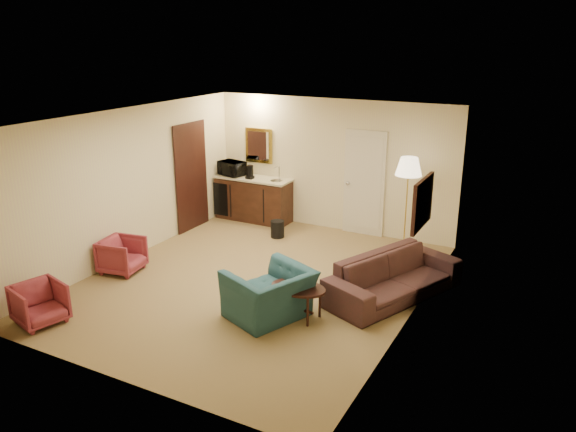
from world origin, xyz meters
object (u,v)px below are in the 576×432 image
(sofa, at_px, (394,270))
(coffee_table, at_px, (298,302))
(waste_bin, at_px, (277,229))
(microwave, at_px, (232,167))
(wetbar_cabinet, at_px, (254,199))
(floor_lamp, at_px, (406,205))
(rose_chair_far, at_px, (39,302))
(rose_chair_near, at_px, (122,254))
(coffee_maker, at_px, (250,172))
(teal_armchair, at_px, (269,286))

(sofa, height_order, coffee_table, sofa)
(coffee_table, distance_m, waste_bin, 3.25)
(coffee_table, bearing_deg, microwave, 134.02)
(coffee_table, xyz_separation_m, waste_bin, (-1.80, 2.70, -0.06))
(wetbar_cabinet, relative_size, floor_lamp, 0.94)
(coffee_table, bearing_deg, wetbar_cabinet, 128.99)
(rose_chair_far, height_order, floor_lamp, floor_lamp)
(sofa, bearing_deg, rose_chair_near, 128.84)
(coffee_table, xyz_separation_m, coffee_maker, (-2.78, 3.31, 0.83))
(rose_chair_near, distance_m, waste_bin, 3.03)
(teal_armchair, relative_size, microwave, 1.98)
(wetbar_cabinet, xyz_separation_m, rose_chair_near, (-0.50, -3.37, -0.14))
(coffee_table, xyz_separation_m, microwave, (-3.27, 3.38, 0.88))
(coffee_table, bearing_deg, floor_lamp, 79.38)
(sofa, relative_size, rose_chair_far, 3.55)
(rose_chair_near, relative_size, rose_chair_far, 1.02)
(teal_armchair, xyz_separation_m, microwave, (-2.92, 3.58, 0.63))
(rose_chair_near, height_order, coffee_table, rose_chair_near)
(rose_chair_far, bearing_deg, waste_bin, -0.11)
(sofa, distance_m, floor_lamp, 1.97)
(teal_armchair, distance_m, rose_chair_near, 2.94)
(rose_chair_near, height_order, waste_bin, rose_chair_near)
(waste_bin, bearing_deg, rose_chair_far, -105.15)
(wetbar_cabinet, bearing_deg, coffee_maker, -97.41)
(wetbar_cabinet, bearing_deg, rose_chair_near, -98.43)
(floor_lamp, height_order, waste_bin, floor_lamp)
(wetbar_cabinet, distance_m, waste_bin, 1.24)
(rose_chair_near, relative_size, coffee_maker, 2.30)
(sofa, height_order, teal_armchair, teal_armchair)
(sofa, xyz_separation_m, waste_bin, (-2.79, 1.48, -0.27))
(coffee_table, distance_m, coffee_maker, 4.40)
(sofa, relative_size, coffee_table, 2.81)
(teal_armchair, bearing_deg, coffee_maker, -123.23)
(teal_armchair, xyz_separation_m, rose_chair_near, (-2.92, 0.25, -0.15))
(teal_armchair, relative_size, rose_chair_far, 1.72)
(floor_lamp, relative_size, microwave, 3.23)
(teal_armchair, xyz_separation_m, coffee_table, (0.35, 0.20, -0.24))
(rose_chair_far, distance_m, coffee_table, 3.51)
(teal_armchair, distance_m, waste_bin, 3.26)
(teal_armchair, distance_m, coffee_table, 0.47)
(coffee_table, bearing_deg, teal_armchair, -149.92)
(wetbar_cabinet, height_order, rose_chair_far, wetbar_cabinet)
(floor_lamp, relative_size, coffee_maker, 6.28)
(floor_lamp, height_order, coffee_maker, floor_lamp)
(sofa, height_order, coffee_maker, coffee_maker)
(coffee_table, bearing_deg, coffee_maker, 130.04)
(wetbar_cabinet, bearing_deg, sofa, -30.42)
(wetbar_cabinet, relative_size, teal_armchair, 1.53)
(teal_armchair, relative_size, floor_lamp, 0.61)
(wetbar_cabinet, xyz_separation_m, floor_lamp, (3.35, -0.32, 0.41))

